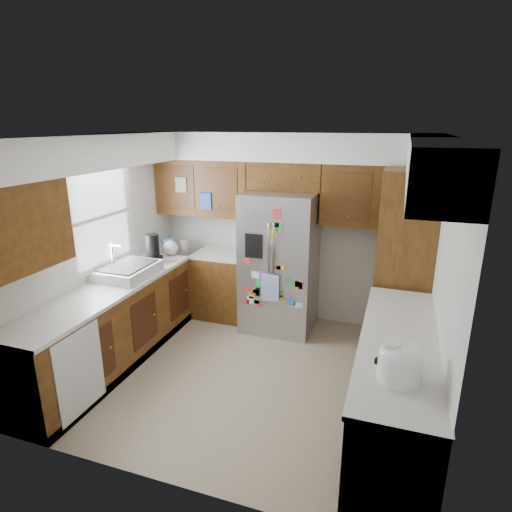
{
  "coord_description": "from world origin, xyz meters",
  "views": [
    {
      "loc": [
        1.4,
        -3.82,
        2.61
      ],
      "look_at": [
        -0.03,
        0.35,
        1.23
      ],
      "focal_mm": 30.0,
      "sensor_mm": 36.0,
      "label": 1
    }
  ],
  "objects_px": {
    "rice_cooker": "(400,362)",
    "pantry": "(404,262)",
    "fridge": "(280,262)",
    "paper_towel": "(390,360)"
  },
  "relations": [
    {
      "from": "fridge",
      "to": "rice_cooker",
      "type": "height_order",
      "value": "fridge"
    },
    {
      "from": "rice_cooker",
      "to": "pantry",
      "type": "bearing_deg",
      "value": 89.99
    },
    {
      "from": "pantry",
      "to": "fridge",
      "type": "xyz_separation_m",
      "value": [
        -1.5,
        0.05,
        -0.17
      ]
    },
    {
      "from": "pantry",
      "to": "paper_towel",
      "type": "relative_size",
      "value": 7.75
    },
    {
      "from": "fridge",
      "to": "paper_towel",
      "type": "height_order",
      "value": "fridge"
    },
    {
      "from": "rice_cooker",
      "to": "paper_towel",
      "type": "distance_m",
      "value": 0.07
    },
    {
      "from": "pantry",
      "to": "paper_towel",
      "type": "xyz_separation_m",
      "value": [
        -0.07,
        -2.23,
        -0.02
      ]
    },
    {
      "from": "pantry",
      "to": "fridge",
      "type": "bearing_deg",
      "value": 177.94
    },
    {
      "from": "rice_cooker",
      "to": "fridge",
      "type": "bearing_deg",
      "value": 123.26
    },
    {
      "from": "pantry",
      "to": "fridge",
      "type": "distance_m",
      "value": 1.51
    }
  ]
}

